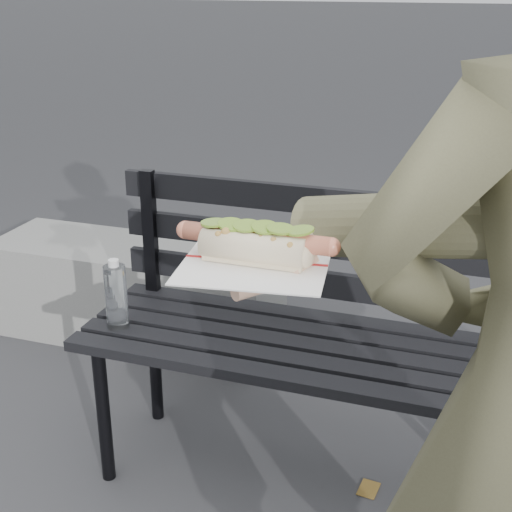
# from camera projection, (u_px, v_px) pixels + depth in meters

# --- Properties ---
(park_bench) EXTENTS (1.50, 0.44, 0.88)m
(park_bench) POSITION_uv_depth(u_px,v_px,m) (342.00, 322.00, 2.01)
(park_bench) COLOR black
(park_bench) RESTS_ON ground
(concrete_block) EXTENTS (1.20, 0.40, 0.40)m
(concrete_block) POSITION_uv_depth(u_px,v_px,m) (136.00, 292.00, 2.98)
(concrete_block) COLOR slate
(concrete_block) RESTS_ON ground
(held_hotdog) EXTENTS (0.63, 0.31, 0.20)m
(held_hotdog) POSITION_uv_depth(u_px,v_px,m) (416.00, 233.00, 0.92)
(held_hotdog) COLOR brown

